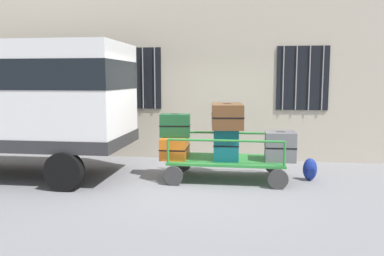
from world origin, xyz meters
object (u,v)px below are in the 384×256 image
object	(u,v)px
suitcase_left_bottom	(175,147)
suitcase_midleft_middle	(227,116)
van	(16,95)
suitcase_center_bottom	(280,146)
backpack	(310,169)
luggage_cart	(226,162)
suitcase_midleft_bottom	(227,144)
suitcase_left_middle	(175,125)

from	to	relation	value
suitcase_left_bottom	suitcase_midleft_middle	world-z (taller)	suitcase_midleft_middle
van	suitcase_center_bottom	world-z (taller)	van
van	backpack	distance (m)	6.08
van	suitcase_left_bottom	bearing A→B (deg)	3.72
suitcase_center_bottom	backpack	size ratio (longest dim) A/B	1.32
van	luggage_cart	bearing A→B (deg)	3.00
van	backpack	bearing A→B (deg)	3.53
suitcase_left_bottom	van	bearing A→B (deg)	-176.28
suitcase_midleft_middle	suitcase_center_bottom	size ratio (longest dim) A/B	1.75
suitcase_center_bottom	van	bearing A→B (deg)	-177.96
backpack	suitcase_left_bottom	bearing A→B (deg)	-176.70
suitcase_center_bottom	luggage_cart	bearing A→B (deg)	178.04
luggage_cart	suitcase_midleft_bottom	world-z (taller)	suitcase_midleft_bottom
suitcase_center_bottom	suitcase_left_bottom	bearing A→B (deg)	179.39
luggage_cart	suitcase_left_middle	xyz separation A→B (m)	(-1.03, 0.00, 0.71)
suitcase_midleft_bottom	suitcase_midleft_middle	world-z (taller)	suitcase_midleft_middle
suitcase_left_middle	suitcase_center_bottom	distance (m)	2.09
suitcase_left_middle	suitcase_center_bottom	size ratio (longest dim) A/B	1.07
suitcase_left_middle	suitcase_midleft_middle	size ratio (longest dim) A/B	0.61
suitcase_midleft_bottom	suitcase_midleft_middle	bearing A→B (deg)	90.00
suitcase_left_middle	van	bearing A→B (deg)	-175.98
suitcase_midleft_bottom	suitcase_midleft_middle	xyz separation A→B (m)	(0.00, 0.03, 0.55)
van	suitcase_left_middle	size ratio (longest dim) A/B	7.25
suitcase_left_bottom	backpack	bearing A→B (deg)	3.30
suitcase_left_bottom	suitcase_center_bottom	distance (m)	2.06
luggage_cart	suitcase_midleft_bottom	bearing A→B (deg)	-90.00
van	suitcase_center_bottom	distance (m)	5.38
luggage_cart	suitcase_left_bottom	distance (m)	1.07
van	luggage_cart	xyz separation A→B (m)	(4.26, 0.22, -1.31)
luggage_cart	backpack	bearing A→B (deg)	4.90
backpack	suitcase_left_middle	bearing A→B (deg)	-177.07
suitcase_center_bottom	suitcase_midleft_middle	bearing A→B (deg)	178.08
suitcase_left_bottom	suitcase_left_middle	xyz separation A→B (m)	(0.00, 0.02, 0.44)
luggage_cart	suitcase_midleft_middle	world-z (taller)	suitcase_midleft_middle
suitcase_midleft_bottom	suitcase_midleft_middle	distance (m)	0.55
luggage_cart	suitcase_midleft_middle	distance (m)	0.92
suitcase_midleft_bottom	backpack	distance (m)	1.72
suitcase_left_bottom	suitcase_midleft_middle	xyz separation A→B (m)	(1.03, 0.01, 0.64)
luggage_cart	backpack	size ratio (longest dim) A/B	5.22
suitcase_left_middle	backpack	world-z (taller)	suitcase_left_middle
luggage_cart	suitcase_midleft_middle	size ratio (longest dim) A/B	2.26
suitcase_left_bottom	suitcase_center_bottom	xyz separation A→B (m)	(2.06, -0.02, 0.07)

